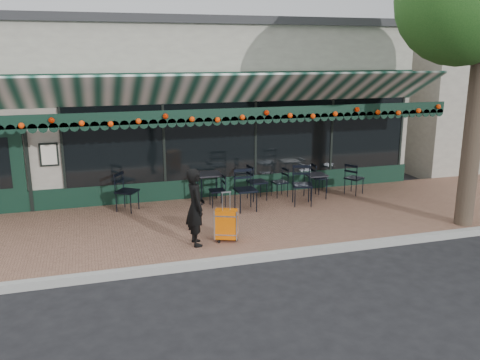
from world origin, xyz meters
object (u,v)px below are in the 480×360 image
object	(u,v)px
cafe_table_a	(316,176)
chair_b_right	(257,182)
chair_a_left	(280,182)
chair_a_extra	(354,178)
chair_a_right	(319,178)
suitcase	(226,225)
chair_b_left	(217,191)
chair_a_front	(302,186)
chair_b_front	(246,190)
woman	(195,207)
cafe_table_b	(209,176)
chair_solo	(127,192)

from	to	relation	value
cafe_table_a	chair_b_right	world-z (taller)	chair_b_right
chair_a_left	chair_a_extra	xyz separation A→B (m)	(1.99, -0.33, 0.04)
chair_a_right	chair_b_right	xyz separation A→B (m)	(-1.83, -0.18, 0.06)
suitcase	chair_a_left	xyz separation A→B (m)	(2.18, 2.71, 0.04)
chair_b_left	chair_b_right	distance (m)	1.15
chair_a_front	chair_b_front	size ratio (longest dim) A/B	0.98
chair_a_front	chair_a_left	bearing A→B (deg)	122.35
chair_a_left	chair_a_right	world-z (taller)	chair_a_right
chair_b_right	chair_b_front	size ratio (longest dim) A/B	0.92
chair_a_left	chair_b_front	bearing A→B (deg)	-61.85
chair_a_extra	chair_b_front	xyz separation A→B (m)	(-3.20, -0.57, 0.08)
cafe_table_a	chair_a_left	size ratio (longest dim) A/B	0.83
woman	cafe_table_a	bearing A→B (deg)	-59.53
chair_a_right	chair_b_front	xyz separation A→B (m)	(-2.38, -0.98, 0.10)
chair_a_right	chair_b_right	distance (m)	1.84
chair_b_front	suitcase	bearing A→B (deg)	-120.02
chair_a_extra	suitcase	bearing A→B (deg)	89.46
cafe_table_a	chair_b_right	distance (m)	1.52
cafe_table_a	chair_a_left	distance (m)	0.94
woman	chair_b_front	distance (m)	2.44
cafe_table_b	woman	bearing A→B (deg)	-108.44
chair_a_left	chair_b_right	bearing A→B (deg)	-90.09
cafe_table_a	chair_b_left	world-z (taller)	chair_b_left
chair_b_front	chair_a_right	bearing A→B (deg)	20.69
cafe_table_b	chair_a_front	xyz separation A→B (m)	(2.13, -0.93, -0.17)
chair_b_right	chair_solo	bearing A→B (deg)	84.24
chair_a_front	chair_a_extra	xyz separation A→B (m)	(1.72, 0.52, -0.07)
chair_a_extra	chair_b_right	size ratio (longest dim) A/B	0.92
chair_a_right	chair_b_right	world-z (taller)	chair_b_right
chair_b_left	chair_solo	distance (m)	2.16
chair_a_extra	cafe_table_a	bearing A→B (deg)	61.99
chair_b_left	suitcase	bearing A→B (deg)	-7.72
woman	chair_solo	xyz separation A→B (m)	(-1.10, 2.63, -0.30)
suitcase	chair_b_left	distance (m)	2.38
cafe_table_a	chair_b_left	distance (m)	2.61
chair_a_extra	chair_b_front	world-z (taller)	chair_b_front
suitcase	chair_solo	size ratio (longest dim) A/B	1.09
suitcase	chair_b_front	world-z (taller)	suitcase
suitcase	chair_a_front	bearing A→B (deg)	59.65
chair_b_front	chair_solo	size ratio (longest dim) A/B	1.07
chair_a_extra	chair_b_right	xyz separation A→B (m)	(-2.64, 0.24, 0.04)
cafe_table_a	chair_a_extra	bearing A→B (deg)	2.21
chair_a_right	chair_a_extra	bearing A→B (deg)	-113.71
chair_b_left	chair_b_front	xyz separation A→B (m)	(0.56, -0.54, 0.11)
chair_solo	woman	bearing A→B (deg)	-123.23
suitcase	chair_solo	world-z (taller)	suitcase
woman	chair_solo	world-z (taller)	woman
chair_b_left	chair_b_right	size ratio (longest dim) A/B	0.84
chair_solo	cafe_table_b	bearing A→B (deg)	-51.26
chair_a_extra	chair_b_front	distance (m)	3.25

